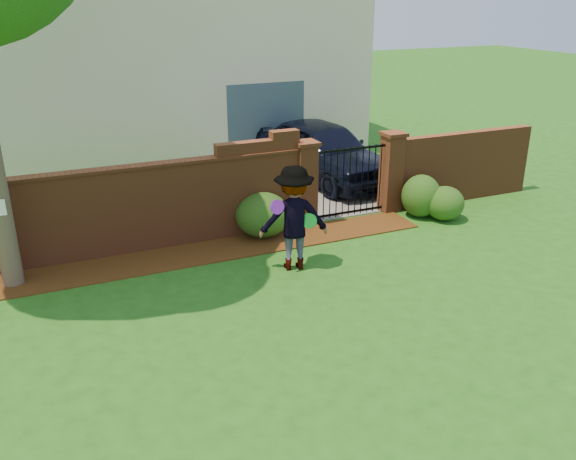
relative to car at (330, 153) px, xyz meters
name	(u,v)px	position (x,y,z in m)	size (l,w,h in m)	color
ground	(275,334)	(-4.36, -6.63, -0.82)	(80.00, 80.00, 0.01)	#205715
mulch_bed	(163,260)	(-5.31, -3.29, -0.80)	(11.10, 1.08, 0.03)	#3D200B
brick_wall	(96,212)	(-6.37, -2.63, 0.12)	(8.70, 0.31, 2.16)	brown
brick_wall_return	(461,167)	(2.24, -2.63, 0.04)	(4.00, 0.25, 1.70)	brown
pillar_left	(305,183)	(-1.96, -2.63, 0.15)	(0.50, 0.50, 1.88)	brown
pillar_right	(391,172)	(0.24, -2.63, 0.15)	(0.50, 0.50, 1.88)	brown
iron_gate	(349,182)	(-0.86, -2.63, 0.04)	(1.78, 0.03, 1.60)	black
driveway	(280,172)	(-0.86, 1.37, -0.81)	(3.20, 8.00, 0.01)	slate
house	(155,50)	(-3.36, 5.37, 2.35)	(12.40, 6.40, 6.30)	beige
car	(330,153)	(0.00, 0.00, 0.00)	(1.92, 4.76, 1.62)	black
shrub_left	(263,215)	(-3.07, -2.89, -0.34)	(1.15, 1.15, 0.94)	#194514
shrub_middle	(421,196)	(0.68, -3.24, -0.32)	(0.89, 0.89, 0.98)	#194514
shrub_right	(445,203)	(1.05, -3.64, -0.42)	(0.87, 0.87, 0.78)	#194514
man	(294,219)	(-3.14, -4.62, 0.17)	(1.27, 0.73, 1.97)	gray
frisbee_purple	(277,207)	(-3.52, -4.77, 0.51)	(0.27, 0.27, 0.02)	purple
frisbee_green	(309,221)	(-2.92, -4.81, 0.17)	(0.28, 0.28, 0.03)	green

